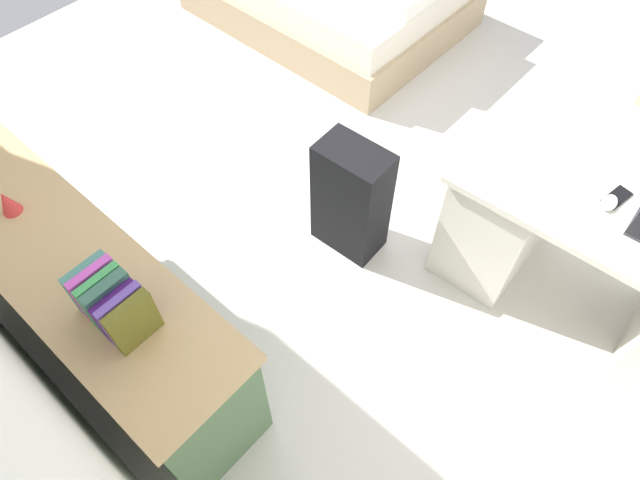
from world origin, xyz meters
The scene contains 8 objects.
ground_plane centered at (0.00, 0.00, 0.00)m, with size 5.87×5.87×0.00m, color beige.
desk centered at (-1.33, 0.00, 0.38)m, with size 1.47×0.73×0.73m.
credenza centered at (0.25, 1.69, 0.37)m, with size 1.80×0.48×0.73m.
suitcase_black centered at (-0.22, 0.45, 0.34)m, with size 0.36×0.22×0.68m, color black.
computer_mouse centered at (-1.23, 0.04, 0.75)m, with size 0.06×0.10×0.03m, color white.
cell_phone_by_mouse centered at (-1.24, -0.02, 0.74)m, with size 0.07×0.14×0.01m, color black.
book_row centered at (-0.16, 1.69, 0.84)m, with size 0.28×0.17×0.22m.
figurine_small centered at (0.58, 1.69, 0.79)m, with size 0.08×0.08×0.11m, color red.
Camera 1 is at (-1.31, 1.92, 2.51)m, focal length 31.23 mm.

